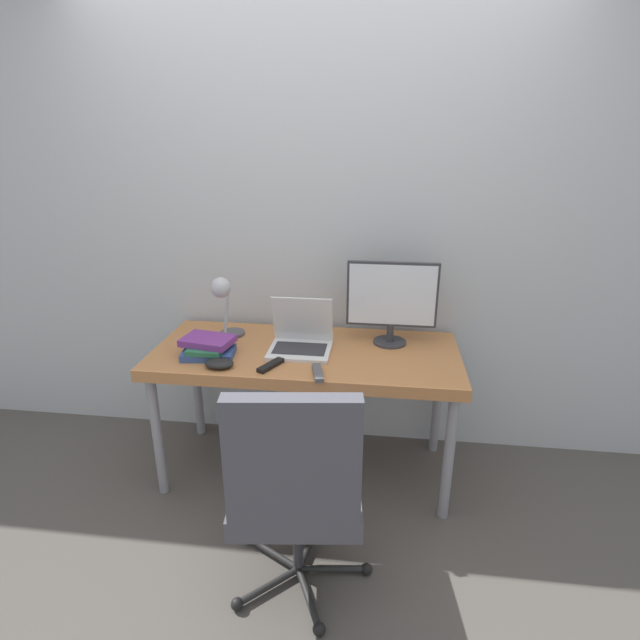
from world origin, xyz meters
TOP-DOWN VIEW (x-y plane):
  - ground_plane at (0.00, 0.00)m, footprint 12.00×12.00m
  - wall_back at (0.00, 0.75)m, footprint 8.00×0.05m
  - desk at (0.00, 0.34)m, footprint 1.56×0.68m
  - laptop at (-0.03, 0.34)m, footprint 0.31×0.26m
  - monitor at (0.43, 0.49)m, footprint 0.46×0.17m
  - desk_lamp at (-0.44, 0.39)m, footprint 0.14×0.26m
  - office_chair at (0.08, -0.45)m, footprint 0.59×0.60m
  - book_stack at (-0.47, 0.21)m, footprint 0.28×0.23m
  - tv_remote at (-0.13, 0.12)m, footprint 0.11×0.16m
  - media_remote at (0.10, 0.07)m, footprint 0.08×0.17m
  - game_controller at (-0.38, 0.09)m, footprint 0.14×0.10m

SIDE VIEW (x-z plane):
  - ground_plane at x=0.00m, z-range 0.00..0.00m
  - office_chair at x=0.08m, z-range 0.05..1.02m
  - desk at x=0.00m, z-range 0.30..1.03m
  - tv_remote at x=-0.13m, z-range 0.73..0.75m
  - media_remote at x=0.10m, z-range 0.73..0.75m
  - game_controller at x=-0.38m, z-range 0.73..0.77m
  - book_stack at x=-0.47m, z-range 0.73..0.82m
  - laptop at x=-0.03m, z-range 0.65..0.92m
  - monitor at x=0.43m, z-range 0.75..1.19m
  - desk_lamp at x=-0.44m, z-range 0.79..1.16m
  - wall_back at x=0.00m, z-range 0.00..2.60m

